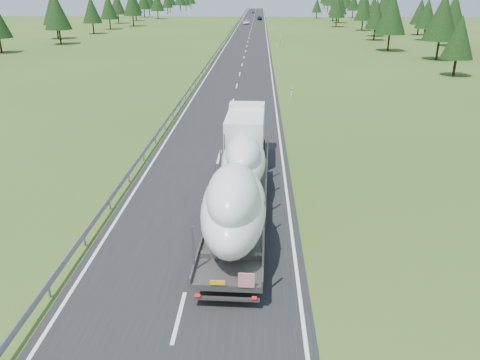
{
  "coord_description": "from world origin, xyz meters",
  "views": [
    {
      "loc": [
        2.86,
        -23.07,
        11.31
      ],
      "look_at": [
        1.92,
        -0.36,
        2.04
      ],
      "focal_mm": 35.0,
      "sensor_mm": 36.0,
      "label": 1
    }
  ],
  "objects_px": {
    "boat_truck": "(240,171)",
    "distant_car_blue": "(253,12)",
    "distant_car_dark": "(260,18)",
    "distant_van": "(246,22)",
    "highway_sign": "(281,38)"
  },
  "relations": [
    {
      "from": "highway_sign",
      "to": "distant_van",
      "type": "distance_m",
      "value": 70.55
    },
    {
      "from": "distant_car_blue",
      "to": "boat_truck",
      "type": "bearing_deg",
      "value": -92.88
    },
    {
      "from": "distant_van",
      "to": "distant_car_blue",
      "type": "xyz_separation_m",
      "value": [
        1.16,
        84.19,
        -0.04
      ]
    },
    {
      "from": "boat_truck",
      "to": "distant_van",
      "type": "xyz_separation_m",
      "value": [
        -4.04,
        149.79,
        -1.65
      ]
    },
    {
      "from": "highway_sign",
      "to": "distant_van",
      "type": "bearing_deg",
      "value": 97.59
    },
    {
      "from": "highway_sign",
      "to": "distant_car_blue",
      "type": "bearing_deg",
      "value": 93.03
    },
    {
      "from": "boat_truck",
      "to": "distant_car_blue",
      "type": "xyz_separation_m",
      "value": [
        -2.88,
        233.99,
        -1.7
      ]
    },
    {
      "from": "distant_car_dark",
      "to": "distant_car_blue",
      "type": "bearing_deg",
      "value": 91.89
    },
    {
      "from": "boat_truck",
      "to": "distant_van",
      "type": "relative_size",
      "value": 3.98
    },
    {
      "from": "highway_sign",
      "to": "distant_car_dark",
      "type": "relative_size",
      "value": 0.56
    },
    {
      "from": "distant_car_dark",
      "to": "distant_car_blue",
      "type": "height_order",
      "value": "distant_car_dark"
    },
    {
      "from": "boat_truck",
      "to": "distant_van",
      "type": "height_order",
      "value": "boat_truck"
    },
    {
      "from": "boat_truck",
      "to": "distant_car_dark",
      "type": "xyz_separation_m",
      "value": [
        0.65,
        173.8,
        -1.55
      ]
    },
    {
      "from": "distant_car_dark",
      "to": "distant_car_blue",
      "type": "relative_size",
      "value": 1.18
    },
    {
      "from": "distant_car_blue",
      "to": "distant_car_dark",
      "type": "bearing_deg",
      "value": -90.22
    }
  ]
}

